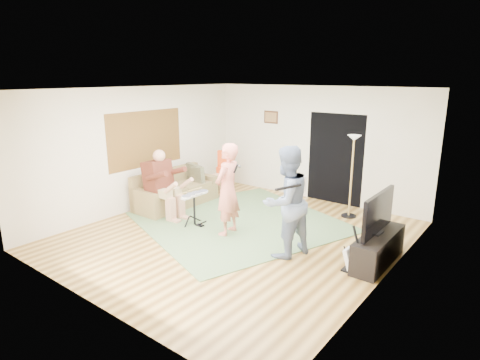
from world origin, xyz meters
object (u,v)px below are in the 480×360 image
at_px(singer, 227,190).
at_px(television, 378,213).
at_px(guitarist, 286,202).
at_px(torchiere_lamp, 353,162).
at_px(sofa, 174,194).
at_px(dining_chair, 222,179).
at_px(drum_kit, 194,211).
at_px(tv_cabinet, 378,249).
at_px(guitar_spare, 350,258).

bearing_deg(singer, television, 92.80).
xyz_separation_m(guitarist, torchiere_lamp, (0.09, 2.45, 0.27)).
bearing_deg(singer, guitarist, 76.44).
distance_m(sofa, dining_chair, 1.38).
xyz_separation_m(drum_kit, dining_chair, (-0.96, 1.98, 0.09)).
distance_m(singer, dining_chair, 2.66).
distance_m(singer, television, 2.69).
distance_m(sofa, torchiere_lamp, 4.05).
bearing_deg(guitarist, television, 131.91).
xyz_separation_m(guitarist, tv_cabinet, (1.35, 0.64, -0.68)).
xyz_separation_m(dining_chair, tv_cabinet, (4.46, -1.40, -0.14)).
distance_m(sofa, television, 4.78).
bearing_deg(torchiere_lamp, guitar_spare, -66.61).
bearing_deg(television, torchiere_lamp, 123.62).
distance_m(drum_kit, torchiere_lamp, 3.40).
distance_m(drum_kit, singer, 0.99).
height_order(drum_kit, tv_cabinet, drum_kit).
bearing_deg(dining_chair, sofa, -107.79).
distance_m(sofa, guitar_spare, 4.59).
bearing_deg(torchiere_lamp, television, -56.38).
bearing_deg(tv_cabinet, television, 180.00).
xyz_separation_m(guitar_spare, torchiere_lamp, (-1.01, 2.34, 0.98)).
xyz_separation_m(sofa, torchiere_lamp, (3.54, 1.74, 0.93)).
relative_size(torchiere_lamp, dining_chair, 1.61).
relative_size(sofa, tv_cabinet, 1.43).
relative_size(sofa, guitar_spare, 2.64).
bearing_deg(guitar_spare, sofa, 172.45).
xyz_separation_m(singer, television, (2.64, 0.52, -0.02)).
distance_m(drum_kit, television, 3.54).
xyz_separation_m(tv_cabinet, television, (-0.05, 0.00, 0.60)).
relative_size(sofa, drum_kit, 2.90).
height_order(drum_kit, guitar_spare, guitar_spare).
height_order(dining_chair, tv_cabinet, dining_chair).
bearing_deg(dining_chair, drum_kit, -68.09).
xyz_separation_m(drum_kit, guitar_spare, (3.26, 0.05, -0.09)).
height_order(singer, dining_chair, singer).
height_order(guitar_spare, tv_cabinet, guitar_spare).
bearing_deg(drum_kit, tv_cabinet, 9.46).
bearing_deg(guitar_spare, tv_cabinet, 66.12).
distance_m(drum_kit, guitar_spare, 3.26).
xyz_separation_m(singer, tv_cabinet, (2.69, 0.52, -0.62)).
bearing_deg(sofa, dining_chair, 76.12).
bearing_deg(dining_chair, guitar_spare, -28.56).
distance_m(guitar_spare, torchiere_lamp, 2.74).
distance_m(tv_cabinet, television, 0.60).
relative_size(singer, guitar_spare, 2.31).
height_order(drum_kit, dining_chair, dining_chair).
bearing_deg(television, sofa, 179.19).
bearing_deg(drum_kit, sofa, 153.25).
bearing_deg(television, guitar_spare, -109.27).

